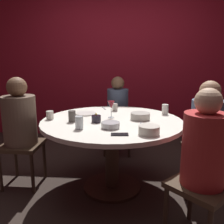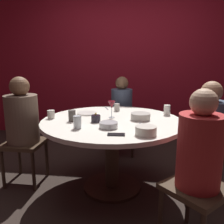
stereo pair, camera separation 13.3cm
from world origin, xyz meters
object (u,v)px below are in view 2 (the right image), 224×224
(seated_diner_back, at_px, (122,107))
(seated_diner_front_right, at_px, (199,153))
(cup_by_left_diner, at_px, (117,107))
(cup_far_edge, at_px, (77,122))
(cell_phone, at_px, (116,134))
(cup_center_front, at_px, (167,110))
(dining_table, at_px, (112,133))
(wine_glass, at_px, (112,106))
(cup_by_right_diner, at_px, (51,114))
(bowl_salad_center, at_px, (146,131))
(seated_diner_left, at_px, (22,119))
(candle_holder, at_px, (96,118))
(bowl_small_white, at_px, (140,116))
(dinner_plate, at_px, (87,113))
(cup_near_candle, at_px, (72,116))
(bowl_serving_large, at_px, (109,125))
(seated_diner_right, at_px, (208,127))

(seated_diner_back, relative_size, seated_diner_front_right, 0.96)
(seated_diner_back, relative_size, cup_by_left_diner, 12.84)
(seated_diner_front_right, distance_m, cup_far_edge, 1.03)
(cell_phone, height_order, cup_center_front, cup_center_front)
(dining_table, xyz_separation_m, wine_glass, (-0.02, 0.09, 0.27))
(cup_by_right_diner, height_order, cup_far_edge, cup_far_edge)
(bowl_salad_center, bearing_deg, seated_diner_left, 160.98)
(candle_holder, distance_m, cell_phone, 0.45)
(bowl_small_white, bearing_deg, cup_far_edge, -144.85)
(bowl_small_white, distance_m, cup_by_right_diner, 0.91)
(dining_table, distance_m, cup_far_edge, 0.47)
(dinner_plate, distance_m, cup_far_edge, 0.57)
(cup_by_left_diner, distance_m, cup_center_front, 0.58)
(dining_table, relative_size, seated_diner_left, 1.20)
(candle_holder, bearing_deg, cup_near_candle, -179.89)
(seated_diner_front_right, bearing_deg, bowl_serving_large, 14.14)
(seated_diner_front_right, xyz_separation_m, cup_by_right_diner, (-1.33, 0.67, 0.08))
(seated_diner_front_right, relative_size, bowl_salad_center, 6.76)
(cup_near_candle, bearing_deg, cup_by_left_diner, 54.24)
(cup_far_edge, bearing_deg, dinner_plate, 95.03)
(dinner_plate, xyz_separation_m, cup_center_front, (0.87, 0.07, 0.05))
(seated_diner_left, distance_m, cell_phone, 1.17)
(seated_diner_left, height_order, dinner_plate, seated_diner_left)
(seated_diner_back, height_order, dinner_plate, seated_diner_back)
(bowl_small_white, relative_size, cup_center_front, 1.78)
(dinner_plate, bearing_deg, seated_diner_back, 68.18)
(bowl_salad_center, distance_m, cup_by_right_diner, 1.05)
(dining_table, distance_m, seated_diner_front_right, 1.00)
(wine_glass, height_order, cup_center_front, wine_glass)
(wine_glass, bearing_deg, seated_diner_left, -174.83)
(cup_near_candle, height_order, cup_center_front, cup_center_front)
(bowl_serving_large, relative_size, cup_by_left_diner, 1.91)
(seated_diner_right, bearing_deg, bowl_salad_center, 36.96)
(seated_diner_right, height_order, seated_diner_front_right, seated_diner_front_right)
(seated_diner_front_right, bearing_deg, cup_center_front, -37.10)
(dining_table, xyz_separation_m, bowl_serving_large, (0.01, -0.29, 0.17))
(cell_phone, distance_m, cup_center_front, 0.90)
(cup_near_candle, bearing_deg, seated_diner_front_right, -28.88)
(seated_diner_back, xyz_separation_m, bowl_salad_center, (0.34, -1.44, 0.10))
(seated_diner_back, xyz_separation_m, candle_holder, (-0.14, -1.10, 0.09))
(seated_diner_back, relative_size, cup_far_edge, 9.84)
(dining_table, bearing_deg, seated_diner_back, 90.00)
(bowl_salad_center, bearing_deg, cell_phone, -172.07)
(wine_glass, bearing_deg, bowl_serving_large, -86.19)
(dining_table, xyz_separation_m, cup_by_right_diner, (-0.63, -0.03, 0.19))
(candle_holder, bearing_deg, dinner_plate, 116.59)
(dining_table, distance_m, candle_holder, 0.25)
(candle_holder, distance_m, cup_center_front, 0.81)
(cup_near_candle, height_order, cup_by_left_diner, cup_near_candle)
(cup_near_candle, xyz_separation_m, cup_far_edge, (0.12, -0.24, 0.00))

